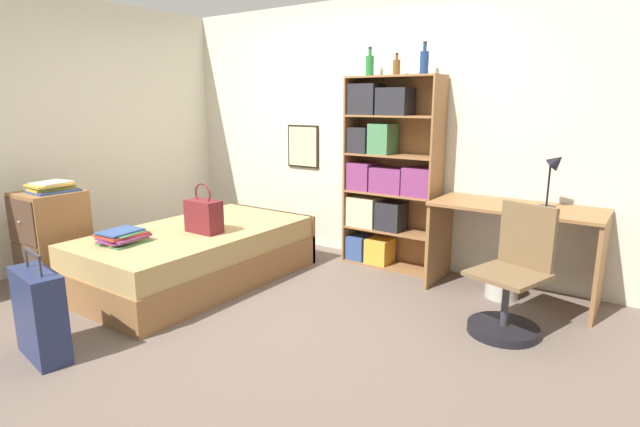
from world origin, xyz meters
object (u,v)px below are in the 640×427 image
at_px(dresser, 52,239).
at_px(desk_chair, 510,293).
at_px(handbag, 204,216).
at_px(bed, 199,255).
at_px(bottle_clear, 424,62).
at_px(bottle_brown, 397,67).
at_px(suitcase, 40,315).
at_px(bottle_green, 370,65).
at_px(waste_bin, 502,283).
at_px(book_stack_on_bed, 123,237).
at_px(desk_lamp, 555,170).
at_px(magazine_pile_on_dresser, 51,187).
at_px(bookcase, 383,174).
at_px(desk, 515,233).

distance_m(dresser, desk_chair, 3.82).
xyz_separation_m(handbag, dresser, (-1.12, -0.76, -0.21)).
relative_size(bed, desk_chair, 2.29).
height_order(bed, bottle_clear, bottle_clear).
distance_m(bottle_brown, desk_chair, 2.30).
distance_m(handbag, suitcase, 1.53).
bearing_deg(dresser, bottle_green, 48.78).
bearing_deg(suitcase, bottle_clear, 66.71).
bearing_deg(waste_bin, bed, -153.73).
xyz_separation_m(suitcase, desk_chair, (2.34, 2.08, -0.00)).
bearing_deg(suitcase, book_stack_on_bed, 114.66).
xyz_separation_m(handbag, suitcase, (0.12, -1.49, -0.35)).
height_order(handbag, bottle_brown, bottle_brown).
height_order(desk_lamp, waste_bin, desk_lamp).
relative_size(handbag, bottle_brown, 2.15).
height_order(suitcase, magazine_pile_on_dresser, magazine_pile_on_dresser).
bearing_deg(handbag, desk_chair, 13.49).
bearing_deg(bottle_clear, handbag, -134.02).
distance_m(bed, desk_lamp, 3.08).
distance_m(bottle_brown, waste_bin, 2.15).
relative_size(dresser, bottle_brown, 4.16).
xyz_separation_m(bottle_clear, desk_lamp, (1.17, -0.10, -0.86)).
relative_size(desk_lamp, waste_bin, 1.69).
height_order(dresser, bookcase, bookcase).
bearing_deg(handbag, suitcase, -85.48).
relative_size(bed, waste_bin, 7.73).
height_order(bottle_green, desk_lamp, bottle_green).
relative_size(suitcase, bottle_green, 2.60).
bearing_deg(dresser, book_stack_on_bed, 10.58).
distance_m(bed, desk, 2.75).
distance_m(bottle_brown, desk_lamp, 1.68).
bearing_deg(bottle_clear, book_stack_on_bed, -129.37).
bearing_deg(magazine_pile_on_dresser, desk_lamp, 29.60).
xyz_separation_m(bed, dresser, (-0.98, -0.80, 0.18)).
height_order(bed, suitcase, suitcase).
xyz_separation_m(bed, desk_lamp, (2.68, 1.27, 0.84)).
distance_m(bed, desk_chair, 2.66).
distance_m(bottle_clear, desk_chair, 2.15).
bearing_deg(desk, desk_chair, -76.56).
xyz_separation_m(dresser, waste_bin, (3.36, 1.98, -0.30)).
bearing_deg(handbag, bed, 163.80).
distance_m(dresser, bottle_clear, 3.64).
bearing_deg(bookcase, bottle_clear, 0.40).
xyz_separation_m(bookcase, bottle_clear, (0.37, 0.00, 1.03)).
height_order(bottle_green, bottle_brown, bottle_green).
relative_size(suitcase, desk_chair, 0.78).
relative_size(bed, book_stack_on_bed, 5.39).
relative_size(magazine_pile_on_dresser, desk_lamp, 0.81).
height_order(bottle_brown, desk_chair, bottle_brown).
distance_m(handbag, dresser, 1.37).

